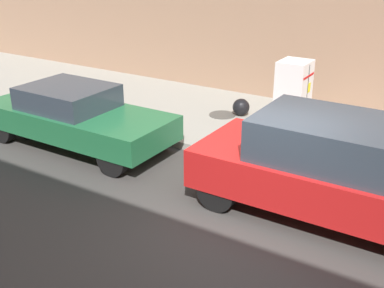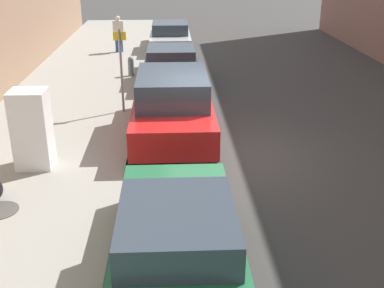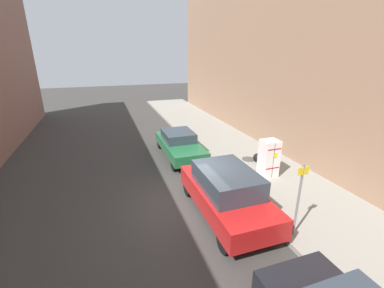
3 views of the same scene
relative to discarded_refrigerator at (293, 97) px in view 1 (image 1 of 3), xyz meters
name	(u,v)px [view 1 (image 1 of 3)]	position (x,y,z in m)	size (l,w,h in m)	color
ground_plane	(245,226)	(4.12, 0.84, -1.03)	(80.00, 80.00, 0.00)	#383533
sidewalk_slab	(326,139)	(-0.18, 0.84, -0.95)	(4.31, 44.00, 0.16)	gray
discarded_refrigerator	(293,97)	(0.00, 0.00, 0.00)	(0.76, 0.68, 1.73)	white
manhole_cover	(222,115)	(-0.20, -1.97, -0.86)	(0.70, 0.70, 0.02)	#47443F
trash_bag	(241,107)	(-0.46, -1.55, -0.64)	(0.45, 0.45, 0.45)	black
parked_sedan_green	(75,116)	(3.05, -4.02, -0.30)	(1.82, 4.59, 1.40)	#1E6038
parked_suv_red	(331,167)	(3.05, 1.87, -0.12)	(1.98, 4.60, 1.76)	red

